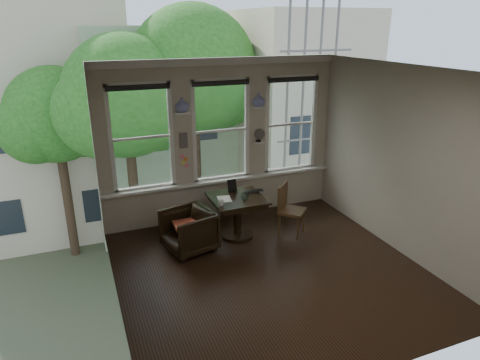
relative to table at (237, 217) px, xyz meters
name	(u,v)px	position (x,y,z in m)	size (l,w,h in m)	color
ground	(271,271)	(0.06, -1.26, -0.38)	(4.50, 4.50, 0.00)	black
ceiling	(276,70)	(0.06, -1.26, 2.62)	(4.50, 4.50, 0.00)	silver
wall_back	(220,141)	(0.06, 0.99, 1.12)	(4.50, 4.50, 0.00)	beige
wall_front	(377,254)	(0.06, -3.51, 1.12)	(4.50, 4.50, 0.00)	beige
wall_left	(108,202)	(-2.19, -1.26, 1.12)	(4.50, 4.50, 0.00)	beige
wall_right	(401,161)	(2.31, -1.26, 1.12)	(4.50, 4.50, 0.00)	beige
window_left	(141,138)	(-1.39, 0.99, 1.32)	(1.10, 0.12, 1.90)	white
window_center	(220,130)	(0.06, 0.99, 1.32)	(1.10, 0.12, 1.90)	white
window_right	(290,124)	(1.51, 0.99, 1.32)	(1.10, 0.12, 1.90)	white
shelf_left	(182,113)	(-0.67, 0.89, 1.73)	(0.26, 0.16, 0.03)	white
shelf_right	(259,107)	(0.78, 0.89, 1.73)	(0.26, 0.16, 0.03)	white
intercom	(183,140)	(-0.67, 0.92, 1.23)	(0.14, 0.06, 0.28)	#59544F
sticky_notes	(184,159)	(-0.67, 0.93, 0.88)	(0.16, 0.01, 0.24)	pink
desk_fan	(259,137)	(0.78, 0.87, 1.16)	(0.20, 0.20, 0.24)	#59544F
vase_left	(182,105)	(-0.67, 0.89, 1.86)	(0.24, 0.24, 0.25)	white
vase_right	(259,100)	(0.78, 0.89, 1.86)	(0.24, 0.24, 0.25)	white
table	(237,217)	(0.00, 0.00, 0.00)	(0.90, 0.90, 0.75)	black
armchair_left	(189,231)	(-0.92, -0.16, -0.02)	(0.75, 0.77, 0.70)	black
cushion_red	(189,225)	(-0.92, -0.16, 0.08)	(0.45, 0.45, 0.06)	maroon
side_chair_right	(292,211)	(0.94, -0.28, 0.09)	(0.42, 0.42, 0.92)	#452B18
laptop	(255,192)	(0.37, 0.06, 0.39)	(0.33, 0.21, 0.03)	black
mug	(221,203)	(-0.37, -0.23, 0.42)	(0.10, 0.10, 0.09)	white
drinking_glass	(245,197)	(0.08, -0.14, 0.43)	(0.13, 0.13, 0.11)	white
tablet	(232,186)	(0.02, 0.29, 0.48)	(0.16, 0.02, 0.22)	black
papers	(224,199)	(-0.23, 0.01, 0.38)	(0.22, 0.30, 0.00)	silver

